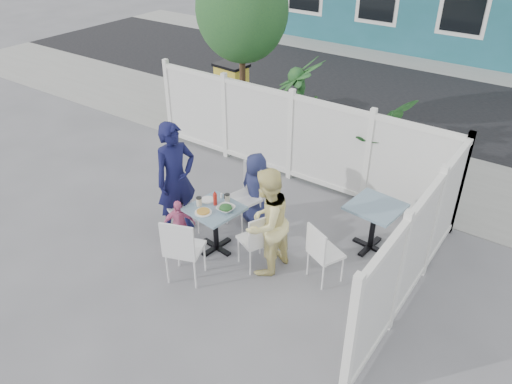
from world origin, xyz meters
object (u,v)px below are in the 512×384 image
Objects in this scene: chair_back at (247,192)px; woman at (267,222)px; chair_right at (258,237)px; spare_table at (374,215)px; chair_left at (179,201)px; man at (176,179)px; utility_cabinet at (232,93)px; chair_near at (182,247)px; boy at (256,189)px; main_table at (215,217)px; toddler at (179,225)px.

woman reaches higher than chair_back.
chair_back is (-0.75, 0.79, 0.05)m from chair_right.
chair_left is at bearing -154.13° from spare_table.
spare_table is at bearing -148.84° from chair_back.
man reaches higher than woman.
spare_table is (4.61, -2.68, -0.02)m from utility_cabinet.
woman is at bearing 154.37° from chair_back.
chair_left is 0.89× the size of chair_near.
chair_left is at bearing 51.55° from boy.
chair_near is 0.64× the size of woman.
spare_table is at bearing 35.48° from main_table.
main_table is 0.74m from chair_right.
woman is at bearing -128.26° from spare_table.
toddler is at bearing -56.49° from utility_cabinet.
man is (-0.88, 0.87, 0.30)m from chair_near.
woman is at bearing -29.27° from toddler.
boy is 1.46× the size of toddler.
chair_back is 1.15m from woman.
spare_table is 1.81m from boy.
chair_right is (1.49, -0.06, 0.00)m from chair_left.
spare_table is 0.77× the size of chair_near.
utility_cabinet is 1.47× the size of toddler.
toddler is (-0.52, -1.20, -0.19)m from boy.
man is (1.99, -3.93, 0.29)m from utility_cabinet.
chair_right is 1.03m from chair_near.
boy is at bearing 22.76° from toddler.
chair_back is 0.14m from boy.
woman is 1.17m from boy.
main_table is at bearing 105.91° from chair_back.
main_table is at bearing 76.85° from chair_near.
chair_right is at bearing -62.05° from woman.
chair_back is at bearing 155.36° from chair_left.
woman is (0.85, -0.74, 0.20)m from chair_back.
chair_right is at bearing 131.73° from boy.
chair_near is 0.56× the size of man.
chair_right is at bearing 108.31° from chair_left.
chair_left is at bearing -87.42° from woman.
chair_back reaches higher than spare_table.
chair_left is 0.37m from man.
main_table is 0.49× the size of woman.
utility_cabinet reaches higher than chair_right.
man is (-2.62, -1.24, 0.31)m from spare_table.
boy is (0.85, 0.84, -0.29)m from man.
toddler reaches higher than main_table.
chair_right is at bearing 0.14° from main_table.
man is at bearing -87.81° from woman.
chair_near is (0.11, -1.59, 0.01)m from chair_back.
main_table is 0.98× the size of spare_table.
woman is (-1.00, -1.26, 0.20)m from spare_table.
spare_table is at bearing -47.20° from man.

